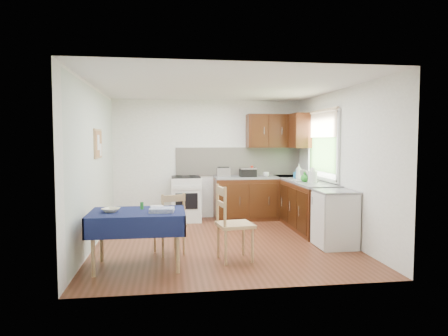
{
  "coord_description": "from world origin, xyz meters",
  "views": [
    {
      "loc": [
        -0.85,
        -6.35,
        1.66
      ],
      "look_at": [
        0.08,
        0.31,
        1.19
      ],
      "focal_mm": 32.0,
      "sensor_mm": 36.0,
      "label": 1
    }
  ],
  "objects": [
    {
      "name": "soap_bottle_a",
      "position": [
        1.66,
        1.11,
        1.05
      ],
      "size": [
        0.13,
        0.13,
        0.3
      ],
      "primitive_type": "imported",
      "rotation": [
        0.0,
        0.0,
        0.14
      ],
      "color": "silver",
      "rests_on": "worktop_right"
    },
    {
      "name": "plate_bowl",
      "position": [
        -1.59,
        -1.15,
        0.76
      ],
      "size": [
        0.28,
        0.28,
        0.05
      ],
      "primitive_type": "imported",
      "rotation": [
        0.0,
        0.0,
        -0.42
      ],
      "color": "beige",
      "rests_on": "dining_table"
    },
    {
      "name": "worktop_right",
      "position": [
        1.7,
        0.65,
        0.88
      ],
      "size": [
        0.6,
        1.7,
        0.04
      ],
      "primitive_type": "cube",
      "color": "slate",
      "rests_on": "base_cabinets"
    },
    {
      "name": "upper_cabinets",
      "position": [
        1.52,
        1.8,
        1.85
      ],
      "size": [
        1.2,
        0.85,
        0.7
      ],
      "color": "black",
      "rests_on": "wall_back"
    },
    {
      "name": "fridge",
      "position": [
        1.7,
        -0.55,
        0.44
      ],
      "size": [
        0.58,
        0.6,
        0.89
      ],
      "color": "silver",
      "rests_on": "ground"
    },
    {
      "name": "wall_front",
      "position": [
        0.0,
        -2.1,
        1.25
      ],
      "size": [
        4.0,
        0.02,
        2.5
      ],
      "primitive_type": "cube",
      "color": "silver",
      "rests_on": "ground"
    },
    {
      "name": "sandwich_press",
      "position": [
        0.78,
        1.74,
        0.99
      ],
      "size": [
        0.33,
        0.28,
        0.19
      ],
      "rotation": [
        0.0,
        0.0,
        0.28
      ],
      "color": "black",
      "rests_on": "worktop_back"
    },
    {
      "name": "dish_rack",
      "position": [
        1.66,
        0.76,
        0.92
      ],
      "size": [
        0.44,
        0.33,
        0.21
      ],
      "rotation": [
        0.0,
        0.0,
        0.41
      ],
      "color": "gray",
      "rests_on": "worktop_right"
    },
    {
      "name": "book",
      "position": [
        -1.09,
        -0.9,
        0.75
      ],
      "size": [
        0.21,
        0.26,
        0.02
      ],
      "primitive_type": "imported",
      "rotation": [
        0.0,
        0.0,
        0.19
      ],
      "color": "white",
      "rests_on": "dining_table"
    },
    {
      "name": "spice_jar",
      "position": [
        -1.21,
        -0.98,
        0.78
      ],
      "size": [
        0.05,
        0.05,
        0.09
      ],
      "primitive_type": "cylinder",
      "color": "#23832A",
      "rests_on": "dining_table"
    },
    {
      "name": "worktop_corner",
      "position": [
        1.7,
        1.8,
        0.88
      ],
      "size": [
        0.6,
        0.6,
        0.04
      ],
      "primitive_type": "cube",
      "color": "slate",
      "rests_on": "base_cabinets"
    },
    {
      "name": "soap_bottle_c",
      "position": [
        1.6,
        0.6,
        0.99
      ],
      "size": [
        0.19,
        0.19,
        0.18
      ],
      "primitive_type": "imported",
      "rotation": [
        0.0,
        0.0,
        3.65
      ],
      "color": "#227E22",
      "rests_on": "worktop_right"
    },
    {
      "name": "wall_left",
      "position": [
        -2.0,
        0.0,
        1.25
      ],
      "size": [
        0.02,
        4.2,
        2.5
      ],
      "primitive_type": "cube",
      "color": "silver",
      "rests_on": "ground"
    },
    {
      "name": "yellow_packet",
      "position": [
        0.74,
        1.9,
        0.97
      ],
      "size": [
        0.12,
        0.09,
        0.14
      ],
      "primitive_type": "cube",
      "rotation": [
        0.0,
        0.0,
        -0.16
      ],
      "color": "gold",
      "rests_on": "worktop_back"
    },
    {
      "name": "window",
      "position": [
        1.97,
        0.7,
        1.65
      ],
      "size": [
        0.04,
        1.48,
        1.26
      ],
      "color": "#315523",
      "rests_on": "wall_right"
    },
    {
      "name": "corkboard",
      "position": [
        -1.97,
        0.3,
        1.6
      ],
      "size": [
        0.04,
        0.62,
        0.47
      ],
      "color": "#AA7A55",
      "rests_on": "wall_left"
    },
    {
      "name": "soap_bottle_b",
      "position": [
        1.65,
        1.24,
        0.99
      ],
      "size": [
        0.1,
        0.1,
        0.18
      ],
      "primitive_type": "imported",
      "rotation": [
        0.0,
        0.0,
        1.8
      ],
      "color": "#1E73B2",
      "rests_on": "worktop_right"
    },
    {
      "name": "ceiling",
      "position": [
        0.0,
        0.0,
        2.5
      ],
      "size": [
        4.0,
        4.2,
        0.02
      ],
      "primitive_type": "cube",
      "color": "silver",
      "rests_on": "wall_back"
    },
    {
      "name": "dining_table",
      "position": [
        -1.25,
        -1.13,
        0.63
      ],
      "size": [
        1.22,
        0.83,
        0.74
      ],
      "rotation": [
        0.0,
        0.0,
        -0.2
      ],
      "color": "#0D1737",
      "rests_on": "ground"
    },
    {
      "name": "chair_far",
      "position": [
        -0.83,
        -0.59,
        0.48
      ],
      "size": [
        0.52,
        0.52,
        0.9
      ],
      "rotation": [
        0.0,
        0.0,
        3.52
      ],
      "color": "#AA7A55",
      "rests_on": "ground"
    },
    {
      "name": "chair_near",
      "position": [
        -0.0,
        -1.02,
        0.55
      ],
      "size": [
        0.52,
        0.52,
        1.04
      ],
      "rotation": [
        0.0,
        0.0,
        1.71
      ],
      "color": "#AA7A55",
      "rests_on": "ground"
    },
    {
      "name": "floor",
      "position": [
        0.0,
        0.0,
        0.0
      ],
      "size": [
        4.2,
        4.2,
        0.0
      ],
      "primitive_type": "plane",
      "color": "#512815",
      "rests_on": "ground"
    },
    {
      "name": "wall_back",
      "position": [
        0.0,
        2.1,
        1.25
      ],
      "size": [
        4.0,
        0.02,
        2.5
      ],
      "primitive_type": "cube",
      "color": "silver",
      "rests_on": "ground"
    },
    {
      "name": "worktop_back",
      "position": [
        1.05,
        1.8,
        0.88
      ],
      "size": [
        1.9,
        0.6,
        0.04
      ],
      "primitive_type": "cube",
      "color": "slate",
      "rests_on": "base_cabinets"
    },
    {
      "name": "wall_right",
      "position": [
        2.0,
        0.0,
        1.25
      ],
      "size": [
        0.02,
        4.2,
        2.5
      ],
      "primitive_type": "cube",
      "color": "silver",
      "rests_on": "ground"
    },
    {
      "name": "sauce_bottle",
      "position": [
        0.85,
        1.66,
        1.02
      ],
      "size": [
        0.05,
        0.05,
        0.23
      ],
      "primitive_type": "cylinder",
      "color": "#AC200D",
      "rests_on": "worktop_back"
    },
    {
      "name": "toaster",
      "position": [
        0.26,
        1.72,
        1.0
      ],
      "size": [
        0.28,
        0.17,
        0.21
      ],
      "rotation": [
        0.0,
        0.0,
        -0.42
      ],
      "color": "#B2B2B6",
      "rests_on": "worktop_back"
    },
    {
      "name": "splashback",
      "position": [
        0.65,
        2.08,
        1.2
      ],
      "size": [
        2.7,
        0.02,
        0.6
      ],
      "primitive_type": "cube",
      "color": "beige",
      "rests_on": "wall_back"
    },
    {
      "name": "kettle",
      "position": [
        1.7,
        0.45,
        1.02
      ],
      "size": [
        0.16,
        0.16,
        0.27
      ],
      "color": "silver",
      "rests_on": "worktop_right"
    },
    {
      "name": "tea_towel",
      "position": [
        -0.94,
        -1.23,
        0.76
      ],
      "size": [
        0.33,
        0.27,
        0.05
      ],
      "primitive_type": "cube",
      "rotation": [
        0.0,
        0.0,
        -0.12
      ],
      "color": "navy",
      "rests_on": "dining_table"
    },
    {
      "name": "base_cabinets",
      "position": [
        1.36,
        1.26,
        0.43
      ],
      "size": [
        1.9,
        2.3,
        0.86
      ],
      "color": "black",
      "rests_on": "ground"
    },
    {
      "name": "stove",
      "position": [
        -0.5,
        1.8,
        0.46
      ],
      "size": [
        0.6,
        0.61,
        0.92
      ],
      "color": "silver",
      "rests_on": "ground"
    },
    {
      "name": "cup",
      "position": [
        1.17,
        1.71,
        0.95
      ],
      "size": [
        0.16,
        0.16,
        0.09
      ],
      "primitive_type": "imported",
      "rotation": [
        0.0,
        0.0,
        -0.4
      ],
      "color": "white",
      "rests_on": "worktop_back"
    }
  ]
}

